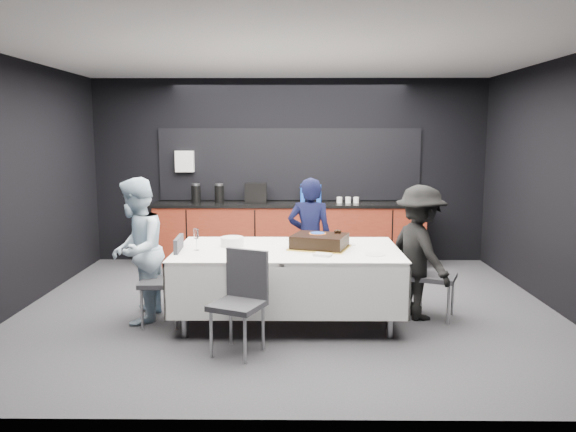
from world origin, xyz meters
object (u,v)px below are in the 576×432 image
object	(u,v)px
plate_stack	(232,242)
cake_assembly	(320,241)
party_table	(288,261)
chair_right	(428,268)
champagne_flute	(196,235)
person_center	(310,238)
person_right	(420,252)
person_left	(136,250)
chair_near	(242,294)
chair_left	(169,274)

from	to	relation	value
plate_stack	cake_assembly	bearing A→B (deg)	-5.47
party_table	chair_right	size ratio (longest dim) A/B	2.51
party_table	champagne_flute	distance (m)	0.99
chair_right	plate_stack	bearing A→B (deg)	-179.16
chair_right	person_center	distance (m)	1.45
person_right	champagne_flute	bearing A→B (deg)	74.29
chair_right	person_left	world-z (taller)	person_left
champagne_flute	person_left	size ratio (longest dim) A/B	0.15
chair_near	person_right	size ratio (longest dim) A/B	0.65
champagne_flute	cake_assembly	bearing A→B (deg)	5.88
person_left	chair_left	bearing A→B (deg)	69.34
party_table	chair_left	distance (m)	1.23
cake_assembly	chair_left	world-z (taller)	cake_assembly
party_table	person_right	world-z (taller)	person_right
chair_right	person_center	size ratio (longest dim) A/B	0.63
chair_near	person_left	world-z (taller)	person_left
cake_assembly	person_right	bearing A→B (deg)	4.75
champagne_flute	person_left	xyz separation A→B (m)	(-0.65, 0.10, -0.18)
champagne_flute	person_center	bearing A→B (deg)	38.83
chair_near	person_left	size ratio (longest dim) A/B	0.61
chair_left	chair_right	distance (m)	2.74
chair_near	person_left	bearing A→B (deg)	144.69
cake_assembly	chair_left	xyz separation A→B (m)	(-1.56, -0.16, -0.32)
plate_stack	party_table	bearing A→B (deg)	-10.68
person_left	plate_stack	bearing A→B (deg)	95.07
cake_assembly	person_left	bearing A→B (deg)	-178.95
champagne_flute	chair_left	world-z (taller)	champagne_flute
chair_right	chair_near	distance (m)	2.15
cake_assembly	chair_near	size ratio (longest dim) A/B	0.76
chair_right	chair_near	bearing A→B (deg)	-152.70
plate_stack	champagne_flute	bearing A→B (deg)	-147.34
champagne_flute	person_center	distance (m)	1.54
chair_right	chair_near	size ratio (longest dim) A/B	1.00
party_table	cake_assembly	world-z (taller)	cake_assembly
plate_stack	chair_left	distance (m)	0.74
party_table	chair_near	distance (m)	0.94
person_center	cake_assembly	bearing A→B (deg)	100.88
person_right	person_left	bearing A→B (deg)	71.31
plate_stack	person_right	bearing A→B (deg)	0.01
chair_near	person_center	size ratio (longest dim) A/B	0.63
person_left	person_right	bearing A→B (deg)	90.31
chair_left	person_right	bearing A→B (deg)	5.32
party_table	chair_left	world-z (taller)	chair_left
cake_assembly	chair_left	distance (m)	1.60
person_left	person_right	xyz separation A→B (m)	(2.99, 0.12, -0.04)
person_center	person_left	size ratio (longest dim) A/B	0.96
cake_assembly	person_left	size ratio (longest dim) A/B	0.46
cake_assembly	plate_stack	size ratio (longest dim) A/B	2.86
chair_right	person_left	bearing A→B (deg)	-177.13
chair_left	person_center	bearing A→B (deg)	33.61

